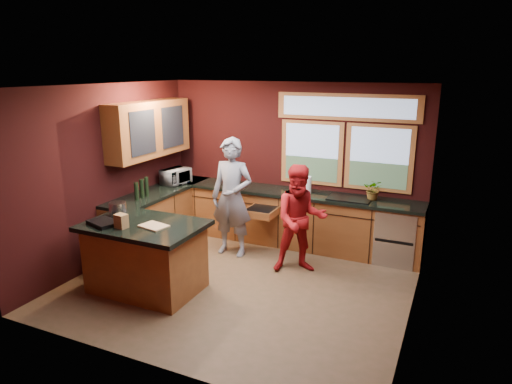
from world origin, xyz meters
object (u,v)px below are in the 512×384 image
Objects in this scene: person_red at (300,219)px; cutting_board at (154,226)px; island at (146,256)px; stock_pot at (118,209)px; person_grey at (232,197)px.

person_red is 2.09m from cutting_board.
person_red reaches higher than cutting_board.
island is 0.97× the size of person_red.
person_red is at bearing 29.66° from stock_pot.
person_grey is 1.18× the size of person_red.
cutting_board is (-1.48, -1.47, 0.15)m from person_red.
stock_pot reaches higher than island.
island is at bearing -166.48° from person_red.
person_grey is 5.40× the size of cutting_board.
person_red reaches higher than stock_pot.
cutting_board is (0.20, -0.05, 0.48)m from island.
person_red is 2.58m from stock_pot.
island is 6.46× the size of stock_pot.
cutting_board is at bearing -14.93° from stock_pot.
person_grey is 1.22m from person_red.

